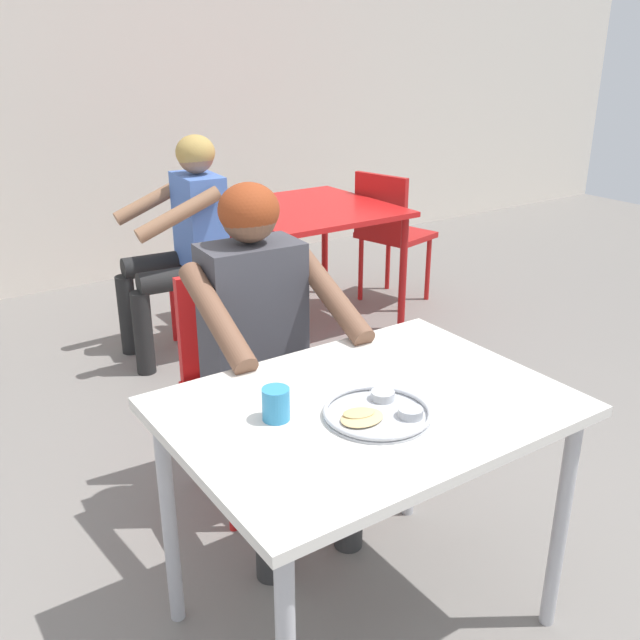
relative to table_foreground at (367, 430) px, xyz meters
name	(u,v)px	position (x,y,z in m)	size (l,w,h in m)	color
ground_plane	(370,637)	(-0.01, -0.05, -0.69)	(12.00, 12.00, 0.05)	slate
back_wall	(4,30)	(-0.01, 3.71, 1.04)	(12.00, 0.12, 3.40)	silver
table_foreground	(367,430)	(0.00, 0.00, 0.00)	(1.04, 0.77, 0.75)	silver
thali_tray	(378,412)	(-0.02, -0.07, 0.10)	(0.28, 0.28, 0.03)	#B7BABF
drinking_cup	(276,403)	(-0.25, 0.06, 0.13)	(0.07, 0.07, 0.09)	#338CBF
chair_foreground	(239,371)	(0.05, 0.84, -0.17)	(0.42, 0.44, 0.85)	red
diner_foreground	(264,333)	(0.04, 0.62, 0.06)	(0.51, 0.57, 1.22)	#313131
table_background_red	(309,220)	(1.21, 2.13, -0.01)	(0.92, 0.94, 0.73)	red
chair_red_left	(220,259)	(0.65, 2.19, -0.17)	(0.42, 0.40, 0.86)	red
chair_red_right	(389,228)	(1.84, 2.14, -0.15)	(0.47, 0.49, 0.87)	red
patron_background	(184,228)	(0.42, 2.14, 0.05)	(0.58, 0.52, 1.19)	black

